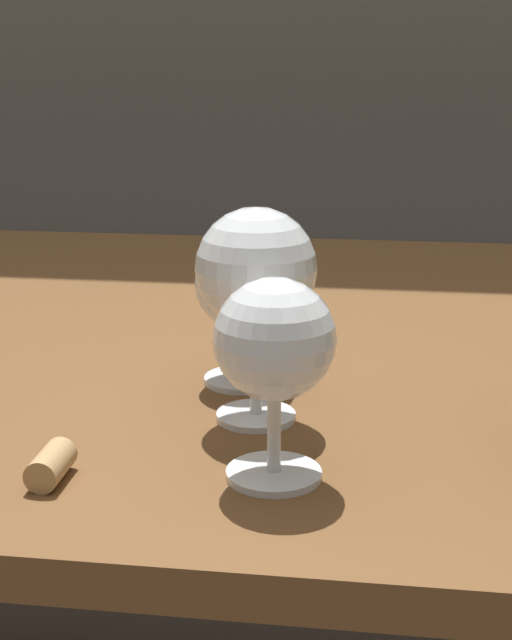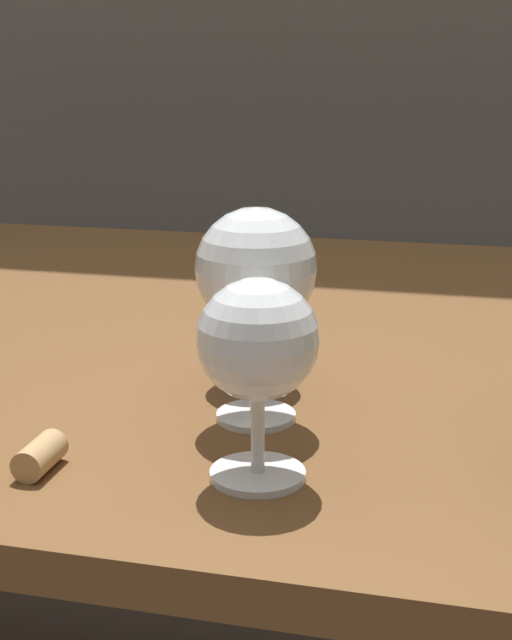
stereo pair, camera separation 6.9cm
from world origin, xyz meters
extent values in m
cube|color=brown|center=(0.00, 0.00, 0.70)|extent=(1.51, 0.93, 0.03)
cylinder|color=white|center=(0.08, -0.35, 0.72)|extent=(0.06, 0.06, 0.00)
cylinder|color=white|center=(0.08, -0.35, 0.75)|extent=(0.01, 0.01, 0.06)
sphere|color=white|center=(0.08, -0.35, 0.81)|extent=(0.08, 0.08, 0.08)
ellipsoid|color=beige|center=(0.08, -0.35, 0.81)|extent=(0.07, 0.07, 0.03)
cylinder|color=white|center=(0.06, -0.25, 0.72)|extent=(0.06, 0.06, 0.00)
cylinder|color=white|center=(0.06, -0.25, 0.76)|extent=(0.01, 0.01, 0.08)
sphere|color=white|center=(0.06, -0.25, 0.83)|extent=(0.09, 0.09, 0.09)
ellipsoid|color=#470A16|center=(0.06, -0.25, 0.83)|extent=(0.08, 0.08, 0.04)
cylinder|color=white|center=(0.04, -0.17, 0.72)|extent=(0.06, 0.06, 0.00)
cylinder|color=white|center=(0.04, -0.17, 0.75)|extent=(0.01, 0.01, 0.06)
sphere|color=white|center=(0.04, -0.17, 0.80)|extent=(0.08, 0.08, 0.08)
ellipsoid|color=maroon|center=(0.04, -0.17, 0.80)|extent=(0.07, 0.07, 0.04)
cylinder|color=tan|center=(-0.06, -0.37, 0.72)|extent=(0.02, 0.04, 0.02)
camera|label=1|loc=(0.15, -0.90, 0.98)|focal=52.53mm
camera|label=2|loc=(0.22, -0.89, 0.98)|focal=52.53mm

